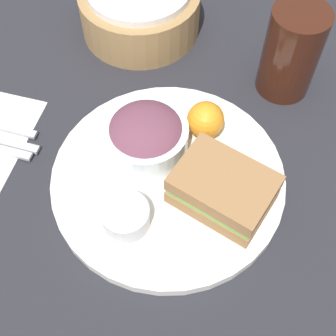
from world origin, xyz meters
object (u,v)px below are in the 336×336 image
(drink_glass, at_px, (291,52))
(bread_basket, at_px, (140,9))
(sandwich, at_px, (223,189))
(salad_bowl, at_px, (146,135))
(dressing_cup, at_px, (126,216))
(plate, at_px, (168,179))

(drink_glass, distance_m, bread_basket, 0.26)
(sandwich, xyz_separation_m, drink_glass, (0.05, 0.23, 0.03))
(salad_bowl, height_order, drink_glass, drink_glass)
(salad_bowl, xyz_separation_m, dressing_cup, (0.01, -0.12, -0.01))
(salad_bowl, bearing_deg, sandwich, -25.05)
(sandwich, distance_m, dressing_cup, 0.12)
(plate, distance_m, sandwich, 0.08)
(salad_bowl, height_order, bread_basket, bread_basket)
(plate, height_order, salad_bowl, salad_bowl)
(sandwich, bearing_deg, drink_glass, 78.15)
(plate, height_order, sandwich, sandwich)
(bread_basket, bearing_deg, sandwich, -55.96)
(sandwich, distance_m, salad_bowl, 0.13)
(plate, xyz_separation_m, dressing_cup, (-0.03, -0.08, 0.02))
(bread_basket, bearing_deg, plate, -66.02)
(sandwich, bearing_deg, salad_bowl, 154.95)
(dressing_cup, height_order, drink_glass, drink_glass)
(dressing_cup, bearing_deg, plate, 67.52)
(sandwich, relative_size, dressing_cup, 2.32)
(drink_glass, bearing_deg, plate, -119.82)
(salad_bowl, distance_m, drink_glass, 0.24)
(drink_glass, relative_size, bread_basket, 0.71)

